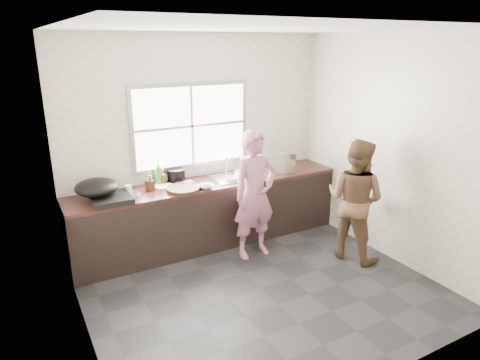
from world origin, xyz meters
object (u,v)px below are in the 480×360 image
bottle_brown_tall (150,183)px  dish_rack (279,163)px  burner (111,199)px  bowl_held (231,178)px  bottle_green (159,172)px  wok (97,187)px  person_side (355,200)px  bowl_crabs (244,175)px  plate_food (164,186)px  pot_lid_left (131,194)px  black_pot (176,175)px  woman (255,199)px  bottle_brown_short (162,177)px  pot_lid_right (128,194)px  bowl_mince (205,186)px  glass_jar (128,190)px  cutting_board (183,189)px

bottle_brown_tall → dish_rack: bearing=-4.5°
burner → bowl_held: bearing=0.4°
bottle_green → wok: size_ratio=0.63×
person_side → bowl_crabs: bearing=16.8°
plate_food → pot_lid_left: (-0.43, -0.09, -0.00)m
bowl_crabs → black_pot: 0.90m
person_side → burner: size_ratio=3.47×
woman → black_pot: (-0.71, 0.80, 0.19)m
black_pot → bottle_brown_short: size_ratio=1.27×
plate_food → pot_lid_right: bearing=-170.8°
dish_rack → person_side: bearing=-57.2°
pot_lid_left → pot_lid_right: (-0.03, 0.01, 0.00)m
plate_food → wok: size_ratio=0.50×
burner → dish_rack: 2.29m
woman → pot_lid_right: size_ratio=5.42×
burner → wok: 0.21m
bowl_crabs → dish_rack: bearing=-5.7°
bowl_crabs → bowl_held: 0.23m
bottle_green → pot_lid_right: size_ratio=1.11×
woman → pot_lid_right: bearing=155.0°
bowl_crabs → plate_food: (-1.08, 0.13, -0.02)m
bowl_mince → wok: wok is taller
bottle_brown_tall → wok: 0.63m
glass_jar → burner: 0.28m
woman → person_side: person_side is taller
plate_food → bottle_green: bearing=92.2°
bottle_brown_tall → glass_jar: size_ratio=1.58×
plate_food → glass_jar: size_ratio=2.23×
black_pot → dish_rack: dish_rack is taller
person_side → pot_lid_right: size_ratio=5.47×
plate_food → pot_lid_left: bearing=-168.3°
cutting_board → bowl_mince: (0.27, -0.06, 0.00)m
woman → wok: (-1.74, 0.58, 0.27)m
burner → woman: bearing=-15.6°
person_side → bottle_green: bearing=33.4°
bottle_brown_short → pot_lid_right: bottle_brown_short is taller
bowl_held → glass_jar: (-1.31, 0.14, 0.02)m
bowl_mince → bowl_held: bowl_held is taller
bottle_green → bottle_brown_tall: size_ratio=1.76×
woman → wok: bearing=159.0°
bowl_mince → plate_food: bearing=145.6°
bottle_green → pot_lid_right: 0.53m
bowl_held → plate_food: bowl_held is taller
bowl_crabs → bottle_green: 1.12m
person_side → dish_rack: size_ratio=3.94×
black_pot → bottle_brown_short: bottle_brown_short is taller
person_side → bowl_mince: person_side is taller
pot_lid_right → glass_jar: bearing=54.4°
woman → burner: (-1.62, 0.45, 0.15)m
bowl_crabs → bottle_green: size_ratio=0.67×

